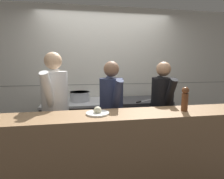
% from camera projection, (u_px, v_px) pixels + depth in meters
% --- Properties ---
extents(wall_back_tiled, '(8.00, 0.06, 2.60)m').
position_uv_depth(wall_back_tiled, '(106.00, 76.00, 3.43)').
color(wall_back_tiled, silver).
rests_on(wall_back_tiled, ground_plane).
extents(oven_range, '(1.11, 0.71, 0.91)m').
position_uv_depth(oven_range, '(77.00, 126.00, 3.07)').
color(oven_range, '#232326').
rests_on(oven_range, ground_plane).
extents(prep_counter, '(1.05, 0.65, 0.90)m').
position_uv_depth(prep_counter, '(138.00, 123.00, 3.25)').
color(prep_counter, '#38383D').
rests_on(prep_counter, ground_plane).
extents(pass_counter, '(2.93, 0.45, 1.02)m').
position_uv_depth(pass_counter, '(123.00, 157.00, 1.98)').
color(pass_counter, '#93704C').
rests_on(pass_counter, ground_plane).
extents(stock_pot, '(0.36, 0.36, 0.16)m').
position_uv_depth(stock_pot, '(80.00, 96.00, 3.03)').
color(stock_pot, '#B7BABF').
rests_on(stock_pot, oven_range).
extents(chefs_knife, '(0.35, 0.26, 0.02)m').
position_uv_depth(chefs_knife, '(143.00, 101.00, 3.01)').
color(chefs_knife, '#B7BABF').
rests_on(chefs_knife, prep_counter).
extents(plated_dish_main, '(0.25, 0.25, 0.09)m').
position_uv_depth(plated_dish_main, '(98.00, 112.00, 1.88)').
color(plated_dish_main, white).
rests_on(plated_dish_main, pass_counter).
extents(pepper_mill, '(0.08, 0.08, 0.28)m').
position_uv_depth(pepper_mill, '(185.00, 98.00, 1.98)').
color(pepper_mill, brown).
rests_on(pepper_mill, pass_counter).
extents(chef_head_cook, '(0.40, 0.75, 1.70)m').
position_uv_depth(chef_head_cook, '(56.00, 109.00, 2.34)').
color(chef_head_cook, black).
rests_on(chef_head_cook, ground_plane).
extents(chef_sous, '(0.38, 0.70, 1.59)m').
position_uv_depth(chef_sous, '(111.00, 112.00, 2.43)').
color(chef_sous, black).
rests_on(chef_sous, ground_plane).
extents(chef_line, '(0.33, 0.69, 1.58)m').
position_uv_depth(chef_line, '(162.00, 109.00, 2.60)').
color(chef_line, black).
rests_on(chef_line, ground_plane).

